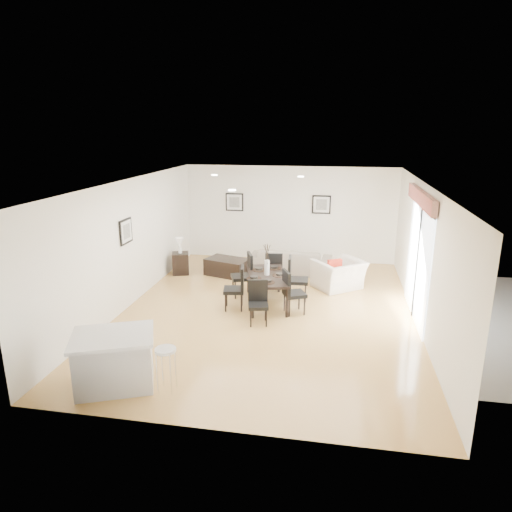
% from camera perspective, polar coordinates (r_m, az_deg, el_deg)
% --- Properties ---
extents(ground, '(8.00, 8.00, 0.00)m').
position_cam_1_polar(ground, '(9.69, 1.47, -6.90)').
color(ground, tan).
rests_on(ground, ground).
extents(wall_back, '(6.00, 0.04, 2.70)m').
position_cam_1_polar(wall_back, '(13.13, 4.19, 5.27)').
color(wall_back, white).
rests_on(wall_back, ground).
extents(wall_front, '(6.00, 0.04, 2.70)m').
position_cam_1_polar(wall_front, '(5.56, -4.85, -9.69)').
color(wall_front, white).
rests_on(wall_front, ground).
extents(wall_left, '(0.04, 8.00, 2.70)m').
position_cam_1_polar(wall_left, '(10.13, -15.50, 1.58)').
color(wall_left, white).
rests_on(wall_left, ground).
extents(wall_right, '(0.04, 8.00, 2.70)m').
position_cam_1_polar(wall_right, '(9.30, 20.11, -0.06)').
color(wall_right, white).
rests_on(wall_right, ground).
extents(ceiling, '(6.00, 8.00, 0.02)m').
position_cam_1_polar(ceiling, '(9.00, 1.59, 9.17)').
color(ceiling, white).
rests_on(ceiling, wall_back).
extents(sofa, '(2.21, 0.98, 0.63)m').
position_cam_1_polar(sofa, '(12.20, 4.33, -0.54)').
color(sofa, gray).
rests_on(sofa, ground).
extents(armchair, '(1.42, 1.40, 0.70)m').
position_cam_1_polar(armchair, '(11.08, 10.27, -2.28)').
color(armchair, beige).
rests_on(armchair, ground).
extents(dining_table, '(1.16, 1.75, 0.67)m').
position_cam_1_polar(dining_table, '(9.86, 1.36, -2.74)').
color(dining_table, black).
rests_on(dining_table, ground).
extents(dining_chair_wnear, '(0.49, 0.49, 0.94)m').
position_cam_1_polar(dining_chair_wnear, '(9.63, -2.32, -3.70)').
color(dining_chair_wnear, black).
rests_on(dining_chair_wnear, ground).
extents(dining_chair_wfar, '(0.58, 0.58, 1.00)m').
position_cam_1_polar(dining_chair_wfar, '(10.38, -1.34, -2.06)').
color(dining_chair_wfar, black).
rests_on(dining_chair_wfar, ground).
extents(dining_chair_enear, '(0.56, 0.56, 0.93)m').
position_cam_1_polar(dining_chair_enear, '(9.42, 4.39, -4.23)').
color(dining_chair_enear, black).
rests_on(dining_chair_enear, ground).
extents(dining_chair_efar, '(0.47, 0.47, 0.98)m').
position_cam_1_polar(dining_chair_efar, '(10.19, 4.82, -2.49)').
color(dining_chair_efar, black).
rests_on(dining_chair_efar, ground).
extents(dining_chair_head, '(0.46, 0.46, 0.86)m').
position_cam_1_polar(dining_chair_head, '(8.98, 0.27, -5.47)').
color(dining_chair_head, black).
rests_on(dining_chair_head, ground).
extents(dining_chair_foot, '(0.46, 0.46, 0.91)m').
position_cam_1_polar(dining_chair_foot, '(10.83, 2.23, -1.57)').
color(dining_chair_foot, black).
rests_on(dining_chair_foot, ground).
extents(vase, '(0.83, 1.30, 0.68)m').
position_cam_1_polar(vase, '(9.76, 1.38, -0.91)').
color(vase, white).
rests_on(vase, dining_table).
extents(coffee_table, '(1.24, 0.97, 0.44)m').
position_cam_1_polar(coffee_table, '(11.95, -3.56, -1.37)').
color(coffee_table, black).
rests_on(coffee_table, ground).
extents(side_table, '(0.54, 0.54, 0.57)m').
position_cam_1_polar(side_table, '(12.18, -9.40, -0.91)').
color(side_table, black).
rests_on(side_table, ground).
extents(table_lamp, '(0.22, 0.22, 0.41)m').
position_cam_1_polar(table_lamp, '(12.03, -9.52, 1.60)').
color(table_lamp, white).
rests_on(table_lamp, side_table).
extents(cushion, '(0.35, 0.26, 0.34)m').
position_cam_1_polar(cushion, '(10.92, 9.80, -1.31)').
color(cushion, '#AE2616').
rests_on(cushion, armchair).
extents(kitchen_island, '(1.43, 1.28, 0.82)m').
position_cam_1_polar(kitchen_island, '(7.24, -17.29, -12.30)').
color(kitchen_island, '#B9B8BB').
rests_on(kitchen_island, ground).
extents(bar_stool, '(0.31, 0.31, 0.67)m').
position_cam_1_polar(bar_stool, '(6.85, -11.23, -12.00)').
color(bar_stool, silver).
rests_on(bar_stool, ground).
extents(framed_print_back_left, '(0.52, 0.04, 0.52)m').
position_cam_1_polar(framed_print_back_left, '(13.31, -2.71, 6.75)').
color(framed_print_back_left, black).
rests_on(framed_print_back_left, wall_back).
extents(framed_print_back_right, '(0.52, 0.04, 0.52)m').
position_cam_1_polar(framed_print_back_right, '(12.99, 8.18, 6.38)').
color(framed_print_back_right, black).
rests_on(framed_print_back_right, wall_back).
extents(framed_print_left_wall, '(0.04, 0.52, 0.52)m').
position_cam_1_polar(framed_print_left_wall, '(9.88, -15.96, 2.98)').
color(framed_print_left_wall, black).
rests_on(framed_print_left_wall, wall_left).
extents(sliding_door, '(0.12, 2.70, 2.57)m').
position_cam_1_polar(sliding_door, '(9.51, 19.73, 2.27)').
color(sliding_door, white).
rests_on(sliding_door, wall_right).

